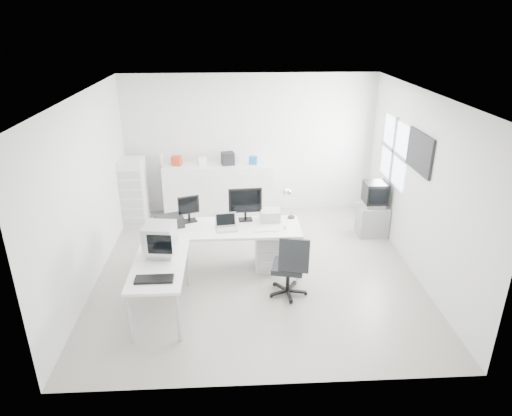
{
  "coord_description": "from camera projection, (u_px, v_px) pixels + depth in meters",
  "views": [
    {
      "loc": [
        -0.36,
        -6.4,
        3.82
      ],
      "look_at": [
        0.0,
        0.2,
        1.0
      ],
      "focal_mm": 32.0,
      "sensor_mm": 36.0,
      "label": 1
    }
  ],
  "objects": [
    {
      "name": "ceiling",
      "position": [
        257.0,
        94.0,
        6.3
      ],
      "size": [
        5.0,
        5.0,
        0.01
      ],
      "primitive_type": "cube",
      "color": "white",
      "rests_on": "back_wall"
    },
    {
      "name": "crt_tv",
      "position": [
        375.0,
        195.0,
        8.27
      ],
      "size": [
        0.5,
        0.48,
        0.45
      ],
      "primitive_type": null,
      "color": "black",
      "rests_on": "tv_cabinet"
    },
    {
      "name": "tv_cabinet",
      "position": [
        372.0,
        220.0,
        8.47
      ],
      "size": [
        0.53,
        0.43,
        0.57
      ],
      "primitive_type": "cube",
      "color": "gray",
      "rests_on": "floor"
    },
    {
      "name": "sideboard",
      "position": [
        219.0,
        190.0,
        9.21
      ],
      "size": [
        2.16,
        0.54,
        1.08
      ],
      "primitive_type": "cube",
      "color": "silver",
      "rests_on": "floor"
    },
    {
      "name": "laser_printer",
      "position": [
        270.0,
        215.0,
        7.33
      ],
      "size": [
        0.31,
        0.27,
        0.18
      ],
      "primitive_type": "cube",
      "rotation": [
        0.0,
        0.0,
        0.01
      ],
      "color": "#ABABAB",
      "rests_on": "main_desk"
    },
    {
      "name": "window",
      "position": [
        394.0,
        151.0,
        8.0
      ],
      "size": [
        0.02,
        1.2,
        1.1
      ],
      "primitive_type": null,
      "color": "white",
      "rests_on": "right_wall"
    },
    {
      "name": "right_wall",
      "position": [
        420.0,
        186.0,
        6.97
      ],
      "size": [
        0.02,
        5.0,
        2.8
      ],
      "primitive_type": "cube",
      "color": "silver",
      "rests_on": "floor"
    },
    {
      "name": "clutter_box_b",
      "position": [
        202.0,
        161.0,
        8.95
      ],
      "size": [
        0.18,
        0.16,
        0.15
      ],
      "primitive_type": "cube",
      "rotation": [
        0.0,
        0.0,
        0.2
      ],
      "color": "silver",
      "rests_on": "sideboard"
    },
    {
      "name": "black_keyboard",
      "position": [
        154.0,
        279.0,
        5.7
      ],
      "size": [
        0.48,
        0.2,
        0.03
      ],
      "primitive_type": "cube",
      "rotation": [
        0.0,
        0.0,
        0.01
      ],
      "color": "black",
      "rests_on": "side_desk"
    },
    {
      "name": "white_keyboard",
      "position": [
        266.0,
        230.0,
        7.01
      ],
      "size": [
        0.38,
        0.15,
        0.02
      ],
      "primitive_type": "cube",
      "rotation": [
        0.0,
        0.0,
        0.08
      ],
      "color": "silver",
      "rests_on": "main_desk"
    },
    {
      "name": "laptop",
      "position": [
        227.0,
        223.0,
        6.99
      ],
      "size": [
        0.38,
        0.39,
        0.23
      ],
      "primitive_type": null,
      "rotation": [
        0.0,
        0.0,
        0.13
      ],
      "color": "#B7B7BA",
      "rests_on": "main_desk"
    },
    {
      "name": "filing_cabinet",
      "position": [
        134.0,
        191.0,
        8.85
      ],
      "size": [
        0.45,
        0.54,
        1.29
      ],
      "primitive_type": "cube",
      "color": "silver",
      "rests_on": "floor"
    },
    {
      "name": "white_mouse",
      "position": [
        285.0,
        227.0,
        7.07
      ],
      "size": [
        0.05,
        0.05,
        0.05
      ],
      "primitive_type": "sphere",
      "color": "silver",
      "rests_on": "main_desk"
    },
    {
      "name": "inkjet_printer",
      "position": [
        169.0,
        221.0,
        7.14
      ],
      "size": [
        0.51,
        0.45,
        0.15
      ],
      "primitive_type": "cube",
      "rotation": [
        0.0,
        0.0,
        0.3
      ],
      "color": "black",
      "rests_on": "main_desk"
    },
    {
      "name": "clutter_bottle",
      "position": [
        161.0,
        159.0,
        8.94
      ],
      "size": [
        0.07,
        0.07,
        0.22
      ],
      "primitive_type": "cylinder",
      "color": "silver",
      "rests_on": "sideboard"
    },
    {
      "name": "drawer_pedestal",
      "position": [
        268.0,
        250.0,
        7.38
      ],
      "size": [
        0.4,
        0.5,
        0.6
      ],
      "primitive_type": "cube",
      "color": "silver",
      "rests_on": "floor"
    },
    {
      "name": "wall_picture",
      "position": [
        420.0,
        152.0,
        6.87
      ],
      "size": [
        0.04,
        0.9,
        0.6
      ],
      "primitive_type": null,
      "color": "black",
      "rests_on": "right_wall"
    },
    {
      "name": "lcd_monitor_small",
      "position": [
        189.0,
        209.0,
        7.24
      ],
      "size": [
        0.38,
        0.3,
        0.42
      ],
      "primitive_type": null,
      "rotation": [
        0.0,
        0.0,
        0.34
      ],
      "color": "black",
      "rests_on": "main_desk"
    },
    {
      "name": "office_chair",
      "position": [
        288.0,
        264.0,
        6.57
      ],
      "size": [
        0.69,
        0.69,
        1.0
      ],
      "primitive_type": null,
      "rotation": [
        0.0,
        0.0,
        -0.24
      ],
      "color": "#222526",
      "rests_on": "floor"
    },
    {
      "name": "clutter_box_d",
      "position": [
        253.0,
        160.0,
        9.0
      ],
      "size": [
        0.17,
        0.16,
        0.15
      ],
      "primitive_type": "cube",
      "rotation": [
        0.0,
        0.0,
        -0.19
      ],
      "color": "#16579F",
      "rests_on": "sideboard"
    },
    {
      "name": "back_wall",
      "position": [
        250.0,
        145.0,
        9.14
      ],
      "size": [
        5.0,
        0.02,
        2.8
      ],
      "primitive_type": "cube",
      "color": "silver",
      "rests_on": "floor"
    },
    {
      "name": "crt_monitor",
      "position": [
        160.0,
        239.0,
        6.2
      ],
      "size": [
        0.47,
        0.47,
        0.49
      ],
      "primitive_type": null,
      "rotation": [
        0.0,
        0.0,
        -0.12
      ],
      "color": "#B7B7BA",
      "rests_on": "side_desk"
    },
    {
      "name": "floor",
      "position": [
        257.0,
        269.0,
        7.4
      ],
      "size": [
        5.0,
        5.0,
        0.01
      ],
      "primitive_type": "cube",
      "color": "#B6B2A4",
      "rests_on": "ground"
    },
    {
      "name": "lcd_monitor_large",
      "position": [
        245.0,
        204.0,
        7.26
      ],
      "size": [
        0.54,
        0.25,
        0.55
      ],
      "primitive_type": null,
      "rotation": [
        0.0,
        0.0,
        0.06
      ],
      "color": "black",
      "rests_on": "main_desk"
    },
    {
      "name": "side_desk",
      "position": [
        161.0,
        288.0,
        6.22
      ],
      "size": [
        0.7,
        1.4,
        0.75
      ],
      "primitive_type": null,
      "color": "silver",
      "rests_on": "floor"
    },
    {
      "name": "main_desk",
      "position": [
        224.0,
        248.0,
        7.27
      ],
      "size": [
        2.4,
        0.8,
        0.75
      ],
      "primitive_type": null,
      "color": "silver",
      "rests_on": "floor"
    },
    {
      "name": "clutter_box_c",
      "position": [
        228.0,
        158.0,
        8.96
      ],
      "size": [
        0.28,
        0.26,
        0.24
      ],
      "primitive_type": "cube",
      "rotation": [
        0.0,
        0.0,
        0.19
      ],
      "color": "black",
      "rests_on": "sideboard"
    },
    {
      "name": "clutter_box_a",
      "position": [
        177.0,
        161.0,
        8.92
      ],
      "size": [
        0.21,
        0.2,
        0.18
      ],
      "primitive_type": "cube",
      "rotation": [
        0.0,
        0.0,
        -0.22
      ],
      "color": "#BC361A",
      "rests_on": "sideboard"
    },
    {
      "name": "left_wall",
      "position": [
        88.0,
        192.0,
        6.72
      ],
      "size": [
        0.02,
        5.0,
        2.8
      ],
      "primitive_type": "cube",
      "color": "silver",
      "rests_on": "floor"
    },
    {
      "name": "desk_lamp",
      "position": [
        292.0,
        204.0,
        7.36
      ],
      "size": [
        0.18,
        0.18,
        0.48
      ],
      "primitive_type": null,
      "rotation": [
        0.0,
        0.0,
        -0.13
      ],
      "color": "silver",
      "rests_on": "main_desk"
    }
  ]
}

